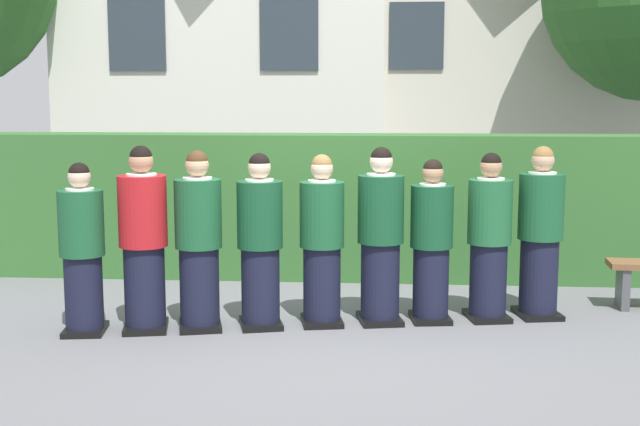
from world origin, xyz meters
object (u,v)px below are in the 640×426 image
at_px(student_front_row_0, 82,253).
at_px(student_front_row_4, 322,244).
at_px(student_in_red_blazer, 143,243).
at_px(student_front_row_5, 381,240).
at_px(student_front_row_8, 540,236).
at_px(student_front_row_2, 199,244).
at_px(student_front_row_6, 431,245).
at_px(student_front_row_7, 489,241).
at_px(student_front_row_3, 260,245).

height_order(student_front_row_0, student_front_row_4, student_front_row_4).
distance_m(student_front_row_0, student_in_red_blazer, 0.54).
relative_size(student_front_row_5, student_front_row_8, 1.00).
distance_m(student_front_row_0, student_front_row_8, 4.27).
height_order(student_front_row_0, student_front_row_2, student_front_row_2).
bearing_deg(student_front_row_4, student_front_row_6, 10.25).
bearing_deg(student_front_row_0, student_front_row_4, 12.32).
distance_m(student_front_row_0, student_front_row_4, 2.16).
xyz_separation_m(student_front_row_0, student_in_red_blazer, (0.52, 0.14, 0.07)).
distance_m(student_in_red_blazer, student_front_row_6, 2.66).
relative_size(student_front_row_2, student_front_row_6, 1.06).
distance_m(student_in_red_blazer, student_front_row_8, 3.74).
relative_size(student_in_red_blazer, student_front_row_4, 1.06).
bearing_deg(student_front_row_7, student_front_row_4, -169.66).
height_order(student_front_row_0, student_front_row_3, student_front_row_3).
xyz_separation_m(student_front_row_2, student_front_row_3, (0.55, 0.10, -0.01)).
relative_size(student_front_row_2, student_front_row_8, 0.99).
bearing_deg(student_front_row_5, student_front_row_0, -167.99).
bearing_deg(student_front_row_3, student_front_row_4, 13.19).
height_order(student_front_row_3, student_front_row_4, student_front_row_3).
xyz_separation_m(student_in_red_blazer, student_front_row_3, (1.03, 0.19, -0.04)).
relative_size(student_front_row_3, student_front_row_8, 0.98).
bearing_deg(student_in_red_blazer, student_front_row_5, 11.27).
height_order(student_in_red_blazer, student_front_row_2, student_in_red_blazer).
height_order(student_front_row_0, student_front_row_7, student_front_row_7).
bearing_deg(student_in_red_blazer, student_front_row_8, 11.47).
xyz_separation_m(student_front_row_3, student_front_row_7, (2.13, 0.42, -0.01)).
bearing_deg(student_front_row_4, student_front_row_2, -167.99).
distance_m(student_front_row_3, student_front_row_6, 1.61).
bearing_deg(student_front_row_3, student_front_row_7, 11.09).
height_order(student_front_row_6, student_front_row_8, student_front_row_8).
xyz_separation_m(student_front_row_6, student_front_row_8, (1.05, 0.24, 0.05)).
bearing_deg(student_front_row_7, student_front_row_2, -168.97).
xyz_separation_m(student_front_row_5, student_front_row_8, (1.53, 0.32, -0.00)).
distance_m(student_front_row_2, student_front_row_6, 2.17).
distance_m(student_front_row_5, student_front_row_7, 1.04).
relative_size(student_front_row_0, student_front_row_5, 0.93).
bearing_deg(student_front_row_0, student_front_row_5, 12.01).
bearing_deg(student_front_row_0, student_in_red_blazer, 15.01).
distance_m(student_in_red_blazer, student_front_row_7, 3.22).
relative_size(student_front_row_5, student_front_row_7, 1.04).
distance_m(student_front_row_4, student_front_row_5, 0.55).
height_order(student_front_row_4, student_front_row_8, student_front_row_8).
distance_m(student_front_row_0, student_front_row_6, 3.20).
relative_size(student_in_red_blazer, student_front_row_2, 1.03).
relative_size(student_in_red_blazer, student_front_row_3, 1.05).
bearing_deg(student_front_row_0, student_front_row_2, 12.66).
bearing_deg(student_front_row_8, student_front_row_7, -164.89).
bearing_deg(student_front_row_7, student_front_row_5, -169.90).
height_order(student_front_row_0, student_in_red_blazer, student_in_red_blazer).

